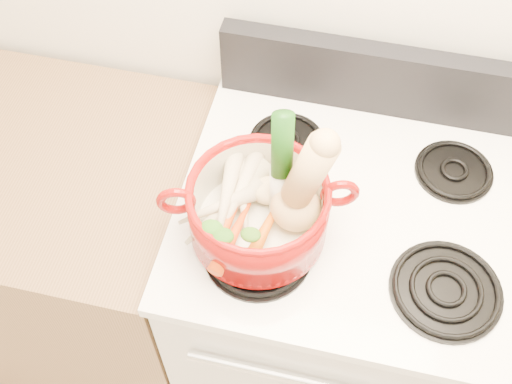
% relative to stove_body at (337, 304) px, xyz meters
% --- Properties ---
extents(stove_body, '(0.76, 0.65, 0.92)m').
position_rel_stove_body_xyz_m(stove_body, '(0.00, 0.00, 0.00)').
color(stove_body, silver).
rests_on(stove_body, floor).
extents(cooktop, '(0.78, 0.67, 0.03)m').
position_rel_stove_body_xyz_m(cooktop, '(0.00, 0.00, 0.47)').
color(cooktop, white).
rests_on(cooktop, stove_body).
extents(control_backsplash, '(0.76, 0.05, 0.18)m').
position_rel_stove_body_xyz_m(control_backsplash, '(0.00, 0.30, 0.58)').
color(control_backsplash, black).
rests_on(control_backsplash, cooktop).
extents(burner_front_left, '(0.22, 0.22, 0.02)m').
position_rel_stove_body_xyz_m(burner_front_left, '(-0.19, -0.16, 0.50)').
color(burner_front_left, black).
rests_on(burner_front_left, cooktop).
extents(burner_front_right, '(0.22, 0.22, 0.02)m').
position_rel_stove_body_xyz_m(burner_front_right, '(0.19, -0.16, 0.50)').
color(burner_front_right, black).
rests_on(burner_front_right, cooktop).
extents(burner_back_left, '(0.17, 0.17, 0.02)m').
position_rel_stove_body_xyz_m(burner_back_left, '(-0.19, 0.14, 0.50)').
color(burner_back_left, black).
rests_on(burner_back_left, cooktop).
extents(burner_back_right, '(0.17, 0.17, 0.02)m').
position_rel_stove_body_xyz_m(burner_back_right, '(0.19, 0.14, 0.50)').
color(burner_back_right, black).
rests_on(burner_back_right, cooktop).
extents(dutch_oven, '(0.35, 0.35, 0.14)m').
position_rel_stove_body_xyz_m(dutch_oven, '(-0.20, -0.11, 0.58)').
color(dutch_oven, maroon).
rests_on(dutch_oven, burner_front_left).
extents(pot_handle_left, '(0.08, 0.04, 0.08)m').
position_rel_stove_body_xyz_m(pot_handle_left, '(-0.35, -0.16, 0.62)').
color(pot_handle_left, maroon).
rests_on(pot_handle_left, dutch_oven).
extents(pot_handle_right, '(0.08, 0.04, 0.08)m').
position_rel_stove_body_xyz_m(pot_handle_right, '(-0.05, -0.07, 0.62)').
color(pot_handle_right, maroon).
rests_on(pot_handle_right, dutch_oven).
extents(squash, '(0.17, 0.12, 0.28)m').
position_rel_stove_body_xyz_m(squash, '(-0.13, -0.09, 0.67)').
color(squash, tan).
rests_on(squash, dutch_oven).
extents(leek, '(0.06, 0.09, 0.28)m').
position_rel_stove_body_xyz_m(leek, '(-0.17, -0.07, 0.67)').
color(leek, silver).
rests_on(leek, dutch_oven).
extents(ginger, '(0.10, 0.09, 0.05)m').
position_rel_stove_body_xyz_m(ginger, '(-0.19, -0.05, 0.56)').
color(ginger, tan).
rests_on(ginger, dutch_oven).
extents(parsnip_0, '(0.16, 0.23, 0.07)m').
position_rel_stove_body_xyz_m(parsnip_0, '(-0.27, -0.10, 0.56)').
color(parsnip_0, beige).
rests_on(parsnip_0, dutch_oven).
extents(parsnip_1, '(0.14, 0.17, 0.05)m').
position_rel_stove_body_xyz_m(parsnip_1, '(-0.27, -0.12, 0.56)').
color(parsnip_1, beige).
rests_on(parsnip_1, dutch_oven).
extents(parsnip_2, '(0.11, 0.21, 0.06)m').
position_rel_stove_body_xyz_m(parsnip_2, '(-0.25, -0.06, 0.57)').
color(parsnip_2, '#F0E8C3').
rests_on(parsnip_2, dutch_oven).
extents(parsnip_3, '(0.16, 0.12, 0.05)m').
position_rel_stove_body_xyz_m(parsnip_3, '(-0.29, -0.12, 0.57)').
color(parsnip_3, beige).
rests_on(parsnip_3, dutch_oven).
extents(parsnip_4, '(0.07, 0.20, 0.05)m').
position_rel_stove_body_xyz_m(parsnip_4, '(-0.25, -0.07, 0.58)').
color(parsnip_4, beige).
rests_on(parsnip_4, dutch_oven).
extents(parsnip_5, '(0.06, 0.23, 0.06)m').
position_rel_stove_body_xyz_m(parsnip_5, '(-0.27, -0.09, 0.59)').
color(parsnip_5, beige).
rests_on(parsnip_5, dutch_oven).
extents(carrot_0, '(0.06, 0.17, 0.05)m').
position_rel_stove_body_xyz_m(carrot_0, '(-0.24, -0.17, 0.56)').
color(carrot_0, '#DB460A').
rests_on(carrot_0, dutch_oven).
extents(carrot_1, '(0.06, 0.16, 0.05)m').
position_rel_stove_body_xyz_m(carrot_1, '(-0.26, -0.14, 0.56)').
color(carrot_1, '#BA4509').
rests_on(carrot_1, dutch_oven).
extents(carrot_2, '(0.06, 0.16, 0.04)m').
position_rel_stove_body_xyz_m(carrot_2, '(-0.18, -0.13, 0.56)').
color(carrot_2, '#CC590A').
rests_on(carrot_2, dutch_oven).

